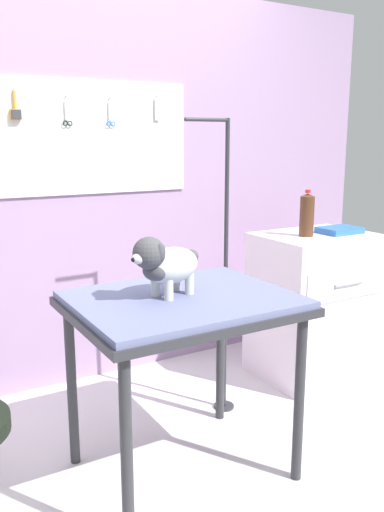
% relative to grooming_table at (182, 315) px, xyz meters
% --- Properties ---
extents(ground, '(4.40, 4.00, 0.04)m').
position_rel_grooming_table_xyz_m(ground, '(0.05, -0.13, -0.74)').
color(ground, silver).
extents(rear_wall_panel, '(4.00, 0.11, 2.30)m').
position_rel_grooming_table_xyz_m(rear_wall_panel, '(0.05, 1.15, 0.44)').
color(rear_wall_panel, '#9C7EA4').
rests_on(rear_wall_panel, ground).
extents(grooming_table, '(0.90, 0.72, 0.80)m').
position_rel_grooming_table_xyz_m(grooming_table, '(0.00, 0.00, 0.00)').
color(grooming_table, '#2D2D33').
rests_on(grooming_table, ground).
extents(grooming_arm, '(0.29, 0.11, 1.53)m').
position_rel_grooming_table_xyz_m(grooming_arm, '(0.46, 0.38, -0.01)').
color(grooming_arm, '#2D2D33').
rests_on(grooming_arm, ground).
extents(dog, '(0.35, 0.23, 0.26)m').
position_rel_grooming_table_xyz_m(dog, '(-0.07, 0.02, 0.22)').
color(dog, silver).
rests_on(dog, grooming_table).
extents(cabinet_right, '(0.68, 0.54, 0.88)m').
position_rel_grooming_table_xyz_m(cabinet_right, '(1.20, 0.49, -0.28)').
color(cabinet_right, white).
rests_on(cabinet_right, ground).
extents(soda_bottle, '(0.08, 0.08, 0.27)m').
position_rel_grooming_table_xyz_m(soda_bottle, '(1.09, 0.47, 0.29)').
color(soda_bottle, '#4E2E1C').
rests_on(soda_bottle, cabinet_right).
extents(supply_tray, '(0.24, 0.18, 0.04)m').
position_rel_grooming_table_xyz_m(supply_tray, '(1.34, 0.45, 0.18)').
color(supply_tray, blue).
rests_on(supply_tray, cabinet_right).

